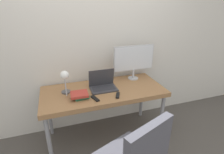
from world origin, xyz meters
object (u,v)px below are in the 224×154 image
at_px(laptop, 103,85).
at_px(desk_lamp, 65,78).
at_px(monitor, 134,59).
at_px(book_stack, 80,95).

relative_size(laptop, desk_lamp, 1.02).
bearing_deg(desk_lamp, monitor, 13.79).
height_order(laptop, desk_lamp, desk_lamp).
distance_m(laptop, book_stack, 0.36).
height_order(monitor, book_stack, monitor).
xyz_separation_m(laptop, desk_lamp, (-0.48, -0.07, 0.19)).
xyz_separation_m(monitor, desk_lamp, (-1.00, -0.25, -0.06)).
bearing_deg(monitor, laptop, -160.97).
distance_m(laptop, desk_lamp, 0.52).
bearing_deg(book_stack, laptop, 25.68).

